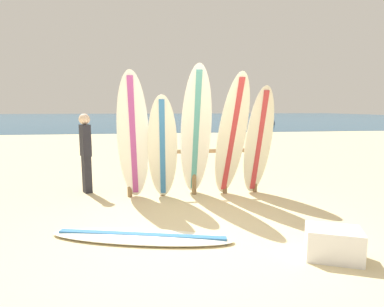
# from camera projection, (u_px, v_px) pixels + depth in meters

# --- Properties ---
(ground_plane) EXTENTS (120.00, 120.00, 0.00)m
(ground_plane) POSITION_uv_depth(u_px,v_px,m) (199.00, 240.00, 4.18)
(ground_plane) COLOR beige
(ocean_water) EXTENTS (120.00, 80.00, 0.01)m
(ocean_water) POSITION_uv_depth(u_px,v_px,m) (149.00, 117.00, 61.00)
(ocean_water) COLOR navy
(ocean_water) RESTS_ON ground
(surfboard_rack) EXTENTS (2.65, 0.09, 1.03)m
(surfboard_rack) POSITION_uv_depth(u_px,v_px,m) (194.00, 164.00, 6.32)
(surfboard_rack) COLOR olive
(surfboard_rack) RESTS_ON ground
(surfboard_leaning_far_left) EXTENTS (0.60, 0.87, 2.37)m
(surfboard_leaning_far_left) POSITION_uv_depth(u_px,v_px,m) (133.00, 138.00, 5.72)
(surfboard_leaning_far_left) COLOR white
(surfboard_leaning_far_left) RESTS_ON ground
(surfboard_leaning_left) EXTENTS (0.59, 0.75, 1.97)m
(surfboard_leaning_left) POSITION_uv_depth(u_px,v_px,m) (162.00, 149.00, 5.82)
(surfboard_leaning_left) COLOR white
(surfboard_leaning_left) RESTS_ON ground
(surfboard_leaning_center_left) EXTENTS (0.62, 1.23, 2.47)m
(surfboard_leaning_center_left) POSITION_uv_depth(u_px,v_px,m) (196.00, 135.00, 5.86)
(surfboard_leaning_center_left) COLOR white
(surfboard_leaning_center_left) RESTS_ON ground
(surfboard_leaning_center) EXTENTS (0.65, 1.05, 2.35)m
(surfboard_leaning_center) POSITION_uv_depth(u_px,v_px,m) (232.00, 138.00, 5.90)
(surfboard_leaning_center) COLOR white
(surfboard_leaning_center) RESTS_ON ground
(surfboard_leaning_center_right) EXTENTS (0.64, 0.66, 2.15)m
(surfboard_leaning_center_right) POSITION_uv_depth(u_px,v_px,m) (259.00, 142.00, 6.18)
(surfboard_leaning_center_right) COLOR silver
(surfboard_leaning_center_right) RESTS_ON ground
(surfboard_lying_on_sand) EXTENTS (2.51, 1.15, 0.08)m
(surfboard_lying_on_sand) POSITION_uv_depth(u_px,v_px,m) (141.00, 237.00, 4.21)
(surfboard_lying_on_sand) COLOR white
(surfboard_lying_on_sand) RESTS_ON ground
(beachgoer_standing) EXTENTS (0.27, 0.31, 1.62)m
(beachgoer_standing) POSITION_uv_depth(u_px,v_px,m) (86.00, 150.00, 6.42)
(beachgoer_standing) COLOR #26262D
(beachgoer_standing) RESTS_ON ground
(small_boat_offshore) EXTENTS (1.48, 2.87, 0.71)m
(small_boat_offshore) POSITION_uv_depth(u_px,v_px,m) (264.00, 122.00, 34.14)
(small_boat_offshore) COLOR #333842
(small_boat_offshore) RESTS_ON ocean_water
(cooler_box) EXTENTS (0.71, 0.61, 0.36)m
(cooler_box) POSITION_uv_depth(u_px,v_px,m) (333.00, 244.00, 3.65)
(cooler_box) COLOR white
(cooler_box) RESTS_ON ground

